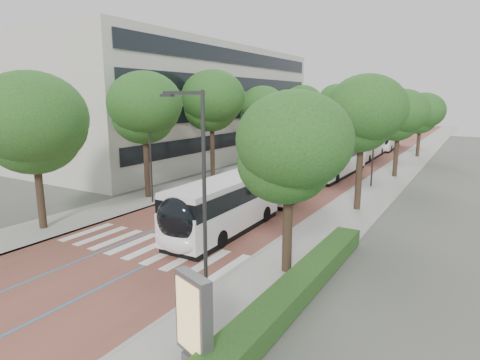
# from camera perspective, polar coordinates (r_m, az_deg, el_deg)

# --- Properties ---
(ground) EXTENTS (160.00, 160.00, 0.00)m
(ground) POSITION_cam_1_polar(r_m,az_deg,el_deg) (21.62, -14.99, -10.09)
(ground) COLOR #51544C
(ground) RESTS_ON ground
(road) EXTENTS (11.00, 140.00, 0.02)m
(road) POSITION_cam_1_polar(r_m,az_deg,el_deg) (56.30, 15.55, 3.24)
(road) COLOR brown
(road) RESTS_ON ground
(sidewalk_left) EXTENTS (4.00, 140.00, 0.12)m
(sidewalk_left) POSITION_cam_1_polar(r_m,az_deg,el_deg) (58.69, 8.48, 3.92)
(sidewalk_left) COLOR gray
(sidewalk_left) RESTS_ON ground
(sidewalk_right) EXTENTS (4.00, 140.00, 0.12)m
(sidewalk_right) POSITION_cam_1_polar(r_m,az_deg,el_deg) (54.81, 23.12, 2.56)
(sidewalk_right) COLOR gray
(sidewalk_right) RESTS_ON ground
(kerb_left) EXTENTS (0.20, 140.00, 0.14)m
(kerb_left) POSITION_cam_1_polar(r_m,az_deg,el_deg) (58.00, 10.22, 3.77)
(kerb_left) COLOR gray
(kerb_left) RESTS_ON ground
(kerb_right) EXTENTS (0.20, 140.00, 0.14)m
(kerb_right) POSITION_cam_1_polar(r_m,az_deg,el_deg) (55.09, 21.17, 2.75)
(kerb_right) COLOR gray
(kerb_right) RESTS_ON ground
(zebra_crossing) EXTENTS (10.55, 3.60, 0.01)m
(zebra_crossing) POSITION_cam_1_polar(r_m,az_deg,el_deg) (22.13, -12.76, -9.39)
(zebra_crossing) COLOR silver
(zebra_crossing) RESTS_ON ground
(lane_line_left) EXTENTS (0.12, 126.00, 0.01)m
(lane_line_left) POSITION_cam_1_polar(r_m,az_deg,el_deg) (56.73, 13.99, 3.40)
(lane_line_left) COLOR #2374AF
(lane_line_left) RESTS_ON road
(lane_line_right) EXTENTS (0.12, 126.00, 0.01)m
(lane_line_right) POSITION_cam_1_polar(r_m,az_deg,el_deg) (55.90, 17.13, 3.11)
(lane_line_right) COLOR #2374AF
(lane_line_right) RESTS_ON road
(office_building) EXTENTS (18.11, 40.00, 14.00)m
(office_building) POSITION_cam_1_polar(r_m,az_deg,el_deg) (53.97, -8.46, 10.65)
(office_building) COLOR beige
(office_building) RESTS_ON ground
(hedge) EXTENTS (1.20, 14.00, 0.80)m
(hedge) POSITION_cam_1_polar(r_m,az_deg,el_deg) (16.59, 8.23, -14.77)
(hedge) COLOR #1A4116
(hedge) RESTS_ON sidewalk_right
(streetlight_near) EXTENTS (1.82, 0.20, 8.00)m
(streetlight_near) POSITION_cam_1_polar(r_m,az_deg,el_deg) (13.80, -5.71, -1.18)
(streetlight_near) COLOR #2E2E31
(streetlight_near) RESTS_ON sidewalk_right
(streetlight_far) EXTENTS (1.82, 0.20, 8.00)m
(streetlight_far) POSITION_cam_1_polar(r_m,az_deg,el_deg) (36.80, 18.30, 6.35)
(streetlight_far) COLOR #2E2E31
(streetlight_far) RESTS_ON sidewalk_right
(lamp_post_left) EXTENTS (0.14, 0.14, 8.00)m
(lamp_post_left) POSITION_cam_1_polar(r_m,az_deg,el_deg) (30.33, -12.65, 4.30)
(lamp_post_left) COLOR #2E2E31
(lamp_post_left) RESTS_ON sidewalk_left
(trees_left) EXTENTS (6.21, 61.07, 9.82)m
(trees_left) POSITION_cam_1_polar(r_m,az_deg,el_deg) (43.78, 0.51, 10.14)
(trees_left) COLOR black
(trees_left) RESTS_ON ground
(trees_right) EXTENTS (5.46, 47.21, 8.83)m
(trees_right) POSITION_cam_1_polar(r_m,az_deg,el_deg) (37.69, 20.44, 7.94)
(trees_right) COLOR black
(trees_right) RESTS_ON ground
(lead_bus) EXTENTS (2.92, 18.45, 3.20)m
(lead_bus) POSITION_cam_1_polar(r_m,az_deg,el_deg) (26.80, 2.18, -1.80)
(lead_bus) COLOR black
(lead_bus) RESTS_ON ground
(bus_queued_0) EXTENTS (2.69, 12.43, 3.20)m
(bus_queued_0) POSITION_cam_1_polar(r_m,az_deg,el_deg) (41.55, 13.50, 2.72)
(bus_queued_0) COLOR white
(bus_queued_0) RESTS_ON ground
(bus_queued_1) EXTENTS (2.68, 12.43, 3.20)m
(bus_queued_1) POSITION_cam_1_polar(r_m,az_deg,el_deg) (54.65, 17.48, 4.59)
(bus_queued_1) COLOR white
(bus_queued_1) RESTS_ON ground
(bus_queued_2) EXTENTS (3.10, 12.50, 3.20)m
(bus_queued_2) POSITION_cam_1_polar(r_m,az_deg,el_deg) (66.15, 20.13, 5.57)
(bus_queued_2) COLOR white
(bus_queued_2) RESTS_ON ground
(ad_panel) EXTENTS (1.44, 0.81, 2.89)m
(ad_panel) POSITION_cam_1_polar(r_m,az_deg,el_deg) (12.22, -6.60, -19.12)
(ad_panel) COLOR #59595B
(ad_panel) RESTS_ON sidewalk_right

